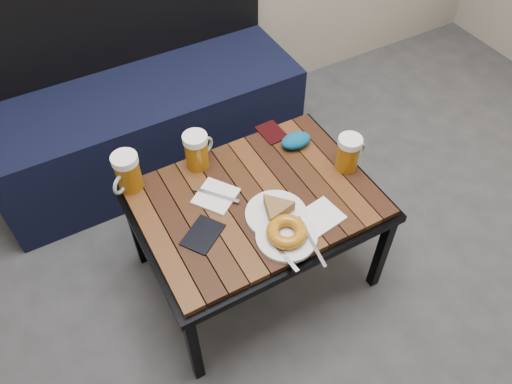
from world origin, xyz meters
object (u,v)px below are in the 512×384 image
beer_mug_centre (197,150)px  knit_pouch (296,141)px  cafe_table (256,205)px  plate_bagel (287,234)px  passport_navy (203,235)px  bench (146,117)px  beer_mug_right (349,153)px  plate_pie (276,211)px  passport_burgundy (272,132)px  beer_mug_left (127,172)px

beer_mug_centre → knit_pouch: size_ratio=1.20×
cafe_table → knit_pouch: 0.31m
plate_bagel → knit_pouch: size_ratio=2.22×
cafe_table → passport_navy: (-0.23, -0.06, 0.05)m
bench → beer_mug_right: 1.02m
plate_pie → passport_burgundy: bearing=61.9°
plate_pie → knit_pouch: size_ratio=1.76×
bench → passport_navy: 0.91m
bench → beer_mug_centre: (0.02, -0.58, 0.27)m
passport_burgundy → plate_bagel: bearing=-117.6°
beer_mug_right → beer_mug_left: bearing=155.9°
plate_pie → bench: bearing=99.0°
passport_navy → knit_pouch: (0.49, 0.21, 0.02)m
plate_pie → plate_bagel: bearing=-100.2°
beer_mug_left → passport_navy: (0.13, -0.32, -0.07)m
beer_mug_right → passport_burgundy: bearing=114.7°
beer_mug_left → beer_mug_centre: 0.26m
beer_mug_centre → plate_bagel: 0.46m
beer_mug_left → passport_navy: beer_mug_left is taller
plate_pie → passport_navy: size_ratio=1.53×
passport_burgundy → cafe_table: bearing=-132.3°
cafe_table → beer_mug_centre: (-0.11, 0.24, 0.12)m
bench → beer_mug_left: bench is taller
beer_mug_left → passport_burgundy: (0.58, 0.00, -0.07)m
bench → beer_mug_right: size_ratio=10.17×
beer_mug_left → plate_pie: 0.53m
cafe_table → beer_mug_right: size_ratio=6.10×
knit_pouch → beer_mug_centre: bearing=166.4°
bench → plate_bagel: size_ratio=5.33×
bench → plate_bagel: bearing=-82.8°
passport_burgundy → knit_pouch: knit_pouch is taller
plate_bagel → knit_pouch: 0.44m
bench → plate_pie: bench is taller
beer_mug_centre → bench: bearing=68.3°
beer_mug_right → plate_bagel: (-0.36, -0.17, -0.05)m
plate_bagel → beer_mug_left: bearing=128.5°
cafe_table → plate_pie: bearing=-79.4°
bench → knit_pouch: bearing=-60.1°
cafe_table → beer_mug_left: (-0.36, 0.26, 0.12)m
cafe_table → plate_pie: size_ratio=4.02×
plate_pie → passport_navy: (-0.25, 0.05, -0.02)m
cafe_table → plate_pie: (0.02, -0.10, 0.07)m
beer_mug_left → passport_burgundy: 0.58m
bench → plate_pie: size_ratio=6.71×
beer_mug_right → passport_navy: size_ratio=1.01×
cafe_table → passport_burgundy: 0.34m
cafe_table → passport_navy: 0.24m
bench → plate_bagel: (0.13, -1.03, 0.22)m
beer_mug_left → knit_pouch: size_ratio=1.24×
plate_pie → passport_burgundy: plate_pie is taller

